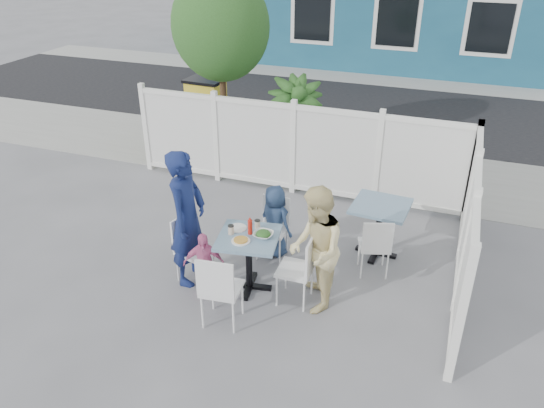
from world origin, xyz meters
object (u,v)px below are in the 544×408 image
(toddler, at_px, (204,264))
(spare_table, at_px, (380,216))
(main_table, at_px, (249,248))
(chair_right, at_px, (302,265))
(boy, at_px, (275,221))
(man, at_px, (187,218))
(chair_near, at_px, (219,286))
(chair_left, at_px, (190,243))
(utility_cabinet, at_px, (207,113))
(woman, at_px, (316,250))
(chair_back, at_px, (274,223))

(toddler, bearing_deg, spare_table, 18.82)
(main_table, xyz_separation_m, chair_right, (0.71, -0.04, -0.06))
(spare_table, height_order, chair_right, chair_right)
(spare_table, distance_m, toddler, 2.54)
(main_table, xyz_separation_m, boy, (0.03, 0.88, -0.08))
(spare_table, bearing_deg, man, -147.21)
(chair_near, bearing_deg, chair_left, 129.53)
(chair_left, relative_size, man, 0.49)
(chair_right, bearing_deg, boy, 35.05)
(chair_right, height_order, toddler, chair_right)
(chair_left, distance_m, chair_near, 1.09)
(main_table, relative_size, toddler, 0.97)
(utility_cabinet, bearing_deg, boy, -47.74)
(chair_near, relative_size, man, 0.53)
(chair_right, height_order, woman, woman)
(chair_back, bearing_deg, toddler, 65.71)
(chair_near, height_order, toddler, chair_near)
(chair_left, height_order, chair_near, chair_near)
(chair_near, height_order, boy, boy)
(chair_left, xyz_separation_m, chair_back, (0.84, 0.91, -0.02))
(woman, bearing_deg, spare_table, 138.68)
(man, bearing_deg, main_table, -89.46)
(chair_near, relative_size, toddler, 1.11)
(main_table, height_order, chair_left, chair_left)
(chair_right, relative_size, chair_near, 0.97)
(spare_table, bearing_deg, chair_back, -160.14)
(utility_cabinet, xyz_separation_m, woman, (3.66, -4.49, 0.13))
(chair_left, bearing_deg, toddler, 66.67)
(main_table, xyz_separation_m, chair_near, (-0.04, -0.80, -0.04))
(spare_table, height_order, chair_back, chair_back)
(man, xyz_separation_m, boy, (0.84, 0.94, -0.38))
(chair_left, xyz_separation_m, boy, (0.85, 0.93, 0.01))
(chair_near, bearing_deg, main_table, 80.99)
(toddler, bearing_deg, chair_right, -10.51)
(chair_back, bearing_deg, chair_near, 87.53)
(chair_near, relative_size, boy, 0.91)
(chair_right, xyz_separation_m, woman, (0.17, 0.00, 0.25))
(chair_right, height_order, boy, boy)
(main_table, xyz_separation_m, chair_left, (-0.82, -0.04, -0.08))
(chair_back, distance_m, man, 1.32)
(man, bearing_deg, chair_left, 9.18)
(toddler, bearing_deg, man, 121.36)
(utility_cabinet, bearing_deg, spare_table, -32.26)
(chair_right, bearing_deg, man, 89.44)
(utility_cabinet, relative_size, chair_near, 1.37)
(chair_left, relative_size, boy, 0.85)
(main_table, distance_m, chair_right, 0.72)
(chair_left, height_order, woman, woman)
(toddler, bearing_deg, chair_left, 119.59)
(spare_table, distance_m, man, 2.67)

